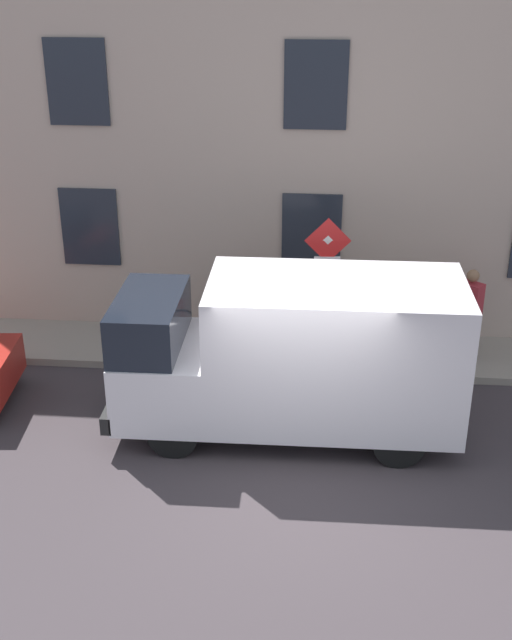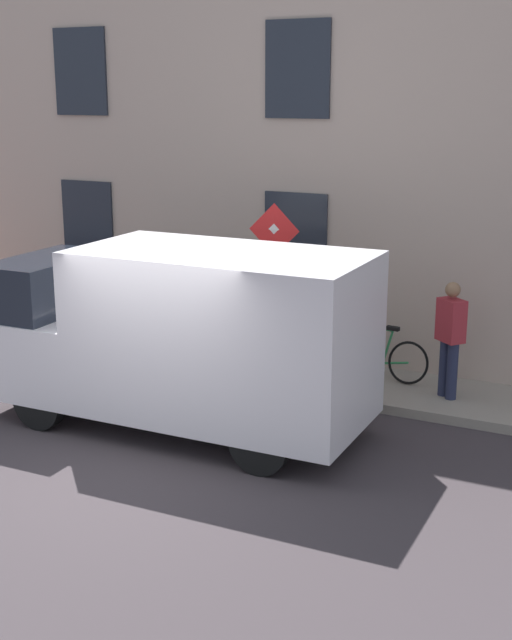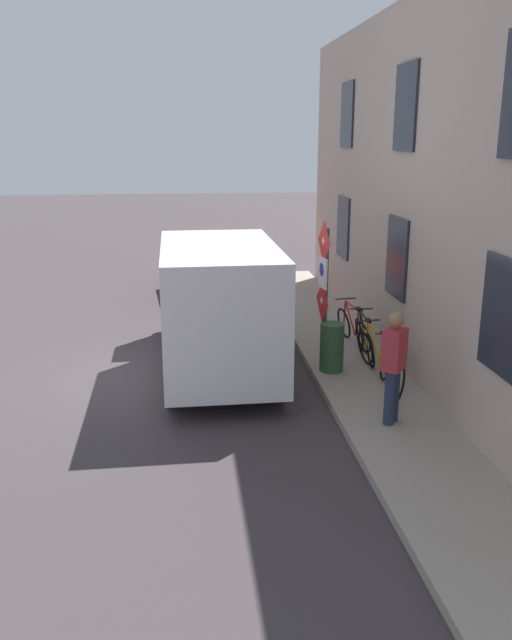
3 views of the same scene
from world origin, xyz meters
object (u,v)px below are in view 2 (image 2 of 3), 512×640
bicycle_green (377,354)px  pedestrian (450,336)px  delivery_van (183,334)px  bicycle_orange (326,347)px  sign_post_stacked (274,278)px  litter_bin (291,353)px  bicycle_red (231,334)px  bicycle_black (277,341)px

bicycle_green → pedestrian: (-0.39, -1.22, 0.56)m
delivery_van → pedestrian: (2.44, -3.00, -0.26)m
delivery_van → bicycle_orange: 3.09m
bicycle_green → sign_post_stacked: bearing=42.2°
delivery_van → litter_bin: 2.28m
bicycle_green → bicycle_red: (-0.00, 2.56, 0.00)m
pedestrian → bicycle_green: bearing=111.0°
bicycle_orange → bicycle_red: (0.00, 1.71, 0.00)m
bicycle_orange → litter_bin: 0.83m
bicycle_red → litter_bin: 1.65m
bicycle_red → bicycle_green: bearing=172.3°
pedestrian → bicycle_orange: bearing=118.1°
pedestrian → litter_bin: 2.42m
bicycle_green → litter_bin: bearing=42.3°
bicycle_orange → bicycle_red: bearing=-8.2°
pedestrian → litter_bin: size_ratio=1.91×
bicycle_green → pedestrian: pedestrian is taller
bicycle_red → sign_post_stacked: bearing=135.2°
bicycle_black → pedestrian: (-0.39, -2.93, 0.56)m
litter_bin → pedestrian: bearing=-80.5°
bicycle_red → bicycle_orange: bearing=172.2°
bicycle_black → litter_bin: 0.99m
sign_post_stacked → pedestrian: bearing=-78.1°
bicycle_orange → delivery_van: bearing=63.8°
bicycle_green → delivery_van: bearing=65.1°
bicycle_green → bicycle_red: bearing=7.3°
bicycle_orange → bicycle_black: (0.00, 0.85, 0.00)m
litter_bin → bicycle_red: bearing=61.7°
delivery_van → sign_post_stacked: bearing=-104.0°
bicycle_black → bicycle_orange: bearing=-176.0°
sign_post_stacked → bicycle_green: (0.93, -1.33, -1.27)m
sign_post_stacked → delivery_van: size_ratio=0.49×
bicycle_orange → bicycle_red: size_ratio=1.00×
sign_post_stacked → bicycle_black: sign_post_stacked is taller
bicycle_orange → sign_post_stacked: bearing=54.7°
delivery_van → bicycle_red: delivery_van is taller
bicycle_green → pedestrian: size_ratio=1.00×
sign_post_stacked → bicycle_black: (0.93, 0.38, -1.27)m
delivery_van → bicycle_red: (2.83, 0.79, -0.82)m
litter_bin → bicycle_orange: bearing=-18.4°
sign_post_stacked → bicycle_red: 2.00m
bicycle_black → bicycle_red: bearing=4.2°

